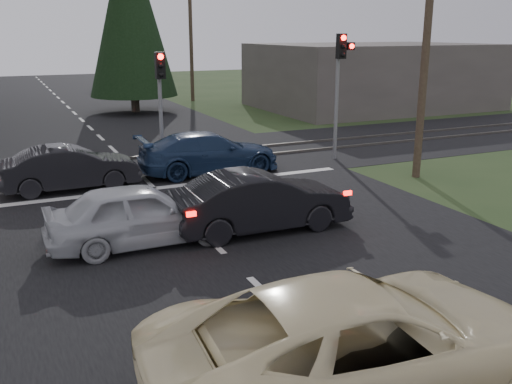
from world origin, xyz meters
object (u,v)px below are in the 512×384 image
dark_hatchback (260,202)px  blue_sedan (209,153)px  utility_pole_mid (191,32)px  cream_coupe (361,342)px  traffic_signal_right (341,72)px  traffic_signal_center (161,90)px  silver_car (140,215)px  utility_pole_far (118,31)px  dark_car_far (70,168)px  utility_pole_near (427,33)px

dark_hatchback → blue_sedan: dark_hatchback is taller
utility_pole_mid → cream_coupe: 34.66m
traffic_signal_right → traffic_signal_center: size_ratio=1.15×
traffic_signal_right → silver_car: bearing=-147.0°
utility_pole_mid → utility_pole_far: bearing=90.0°
utility_pole_mid → blue_sedan: 21.84m
utility_pole_far → dark_car_far: utility_pole_far is taller
utility_pole_far → blue_sedan: utility_pole_far is taller
dark_car_far → silver_car: bearing=-172.5°
cream_coupe → dark_car_far: size_ratio=1.41×
utility_pole_near → silver_car: utility_pole_near is taller
utility_pole_near → blue_sedan: size_ratio=1.83×
blue_sedan → traffic_signal_center: bearing=47.6°
dark_hatchback → traffic_signal_center: bearing=4.1°
traffic_signal_right → blue_sedan: (-5.26, -0.02, -2.60)m
utility_pole_near → blue_sedan: 8.17m
traffic_signal_right → utility_pole_far: utility_pole_far is taller
blue_sedan → utility_pole_mid: bearing=-15.7°
utility_pole_far → silver_car: bearing=-101.0°
dark_car_far → traffic_signal_right: bearing=-89.5°
traffic_signal_right → utility_pole_mid: utility_pole_mid is taller
traffic_signal_center → dark_hatchback: size_ratio=0.92×
dark_hatchback → silver_car: dark_hatchback is taller
dark_hatchback → utility_pole_mid: bearing=-13.9°
utility_pole_mid → utility_pole_far: (0.00, 25.00, 0.00)m
dark_hatchback → blue_sedan: size_ratio=0.91×
dark_hatchback → blue_sedan: (0.88, 6.13, -0.02)m
traffic_signal_right → utility_pole_far: (0.95, 45.53, 1.41)m
cream_coupe → dark_hatchback: size_ratio=1.31×
blue_sedan → cream_coupe: bearing=170.1°
traffic_signal_center → dark_car_far: size_ratio=0.99×
traffic_signal_right → silver_car: size_ratio=1.10×
utility_pole_near → dark_hatchback: (-7.10, -2.67, -3.99)m
silver_car → blue_sedan: (3.81, 5.89, -0.01)m
utility_pole_near → utility_pole_mid: size_ratio=1.00×
dark_hatchback → silver_car: 2.94m
utility_pole_near → silver_car: (-10.03, -2.43, -4.00)m
dark_car_far → utility_pole_near: bearing=-107.5°
cream_coupe → dark_hatchback: cream_coupe is taller
utility_pole_far → cream_coupe: bearing=-98.5°
traffic_signal_right → dark_car_far: bearing=-178.4°
utility_pole_far → blue_sedan: bearing=-97.8°
utility_pole_mid → cream_coupe: bearing=-104.6°
utility_pole_near → blue_sedan: utility_pole_near is taller
utility_pole_near → dark_car_far: bearing=163.6°
silver_car → blue_sedan: size_ratio=0.87×
silver_car → dark_car_far: silver_car is taller
traffic_signal_center → utility_pole_near: 9.05m
utility_pole_mid → dark_car_far: bearing=-117.6°
utility_pole_near → dark_car_far: (-10.88, 3.20, -4.04)m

